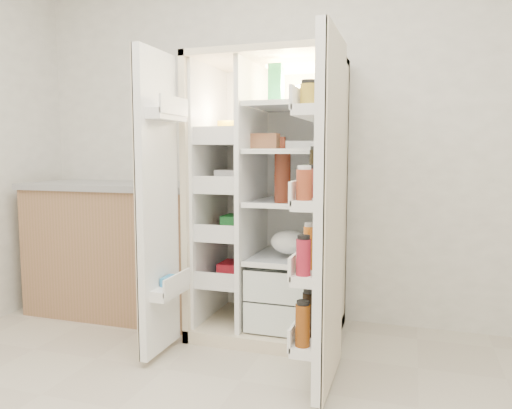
% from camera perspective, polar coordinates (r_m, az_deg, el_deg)
% --- Properties ---
extents(wall_back, '(4.00, 0.02, 2.70)m').
position_cam_1_polar(wall_back, '(3.50, 4.31, 8.68)').
color(wall_back, white).
rests_on(wall_back, floor).
extents(refrigerator, '(0.92, 0.70, 1.80)m').
position_cam_1_polar(refrigerator, '(3.20, 2.08, -1.92)').
color(refrigerator, beige).
rests_on(refrigerator, floor).
extents(freezer_door, '(0.15, 0.40, 1.72)m').
position_cam_1_polar(freezer_door, '(2.83, -11.44, -0.09)').
color(freezer_door, white).
rests_on(freezer_door, floor).
extents(fridge_door, '(0.17, 0.58, 1.72)m').
position_cam_1_polar(fridge_door, '(2.41, 8.20, -1.48)').
color(fridge_door, white).
rests_on(fridge_door, floor).
extents(kitchen_counter, '(1.34, 0.71, 0.97)m').
position_cam_1_polar(kitchen_counter, '(3.79, -15.34, -4.83)').
color(kitchen_counter, '#95684A').
rests_on(kitchen_counter, floor).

